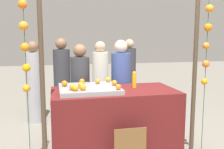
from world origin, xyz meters
The scene contains 23 objects.
stall_counter centered at (0.00, 0.00, 0.45)m, with size 1.75×0.89×0.91m, color #5B1919.
orange_tray centered at (-0.35, 0.02, 0.94)m, with size 0.82×0.75×0.06m, color gray.
orange_0 centered at (-0.43, 0.24, 1.01)m, with size 0.08×0.08×0.08m, color orange.
orange_1 centered at (-0.56, -0.24, 1.00)m, with size 0.07×0.07×0.07m, color orange.
orange_2 centered at (-0.47, -0.21, 1.01)m, with size 0.08×0.08×0.08m, color orange.
orange_3 centered at (-0.02, 0.32, 1.00)m, with size 0.07×0.07×0.07m, color orange.
orange_4 centered at (-0.60, -0.17, 1.00)m, with size 0.08×0.08×0.08m, color orange.
orange_5 centered at (-0.01, -0.28, 1.00)m, with size 0.07×0.07×0.07m, color orange.
orange_6 centered at (-0.47, -0.08, 1.01)m, with size 0.09×0.09×0.09m, color orange.
orange_7 centered at (0.01, 0.02, 1.00)m, with size 0.08×0.08×0.08m, color orange.
orange_8 centered at (-0.20, 0.22, 1.00)m, with size 0.07×0.07×0.07m, color orange.
orange_9 centered at (-0.69, 0.11, 1.01)m, with size 0.08×0.08×0.08m, color orange.
juice_bottle centered at (0.33, 0.12, 1.02)m, with size 0.06×0.06×0.24m.
vendor_left centered at (-0.42, 0.66, 0.72)m, with size 0.31×0.31×1.54m.
vendor_right centered at (0.27, 0.67, 0.74)m, with size 0.32×0.32×1.60m.
crowd_person_0 centered at (0.95, 2.48, 0.74)m, with size 0.32×0.32×1.60m.
crowd_person_1 centered at (-1.21, 1.61, 0.73)m, with size 0.31×0.31×1.57m.
crowd_person_2 centered at (-0.68, 1.67, 0.76)m, with size 0.33×0.33×1.63m.
crowd_person_3 centered at (0.07, 1.53, 0.73)m, with size 0.31×0.31×1.56m.
canopy_post_left centered at (-0.96, -0.49, 1.15)m, with size 0.06×0.06×2.31m, color #473828.
canopy_post_right centered at (0.96, -0.49, 1.15)m, with size 0.06×0.06×2.31m, color #473828.
garland_strand_left centered at (-1.13, -0.48, 1.58)m, with size 0.11×0.11×2.10m.
garland_strand_right centered at (1.09, -0.53, 1.58)m, with size 0.11×0.11×2.10m.
Camera 1 is at (-0.82, -3.50, 1.65)m, focal length 41.57 mm.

